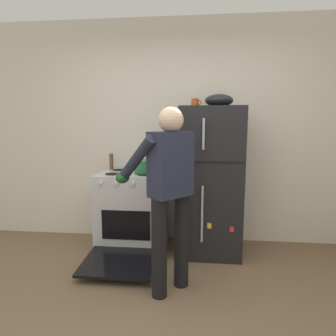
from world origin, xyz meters
name	(u,v)px	position (x,y,z in m)	size (l,w,h in m)	color
kitchen_wall_back	(177,133)	(0.00, 1.95, 1.35)	(6.00, 0.10, 2.70)	silver
refrigerator	(210,181)	(0.40, 1.57, 0.82)	(0.68, 0.72, 1.64)	black
stove_range	(132,211)	(-0.50, 1.55, 0.44)	(0.76, 1.22, 0.91)	silver
person_cook	(168,184)	(0.01, 0.71, 0.96)	(0.70, 0.72, 1.60)	black
red_pot	(144,167)	(-0.34, 1.52, 0.98)	(0.33, 0.23, 0.14)	#236638
coffee_mug	(195,103)	(0.22, 1.62, 1.69)	(0.11, 0.08, 0.10)	#B24C1E
pepper_mill	(111,161)	(-0.80, 1.77, 1.00)	(0.05, 0.05, 0.19)	brown
mixing_bowl	(219,101)	(0.48, 1.57, 1.71)	(0.30, 0.30, 0.14)	black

